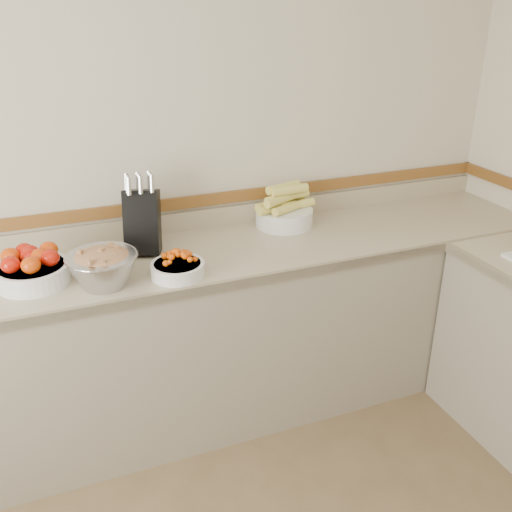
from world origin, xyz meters
name	(u,v)px	position (x,y,z in m)	size (l,w,h in m)	color
back_wall	(137,157)	(0.00, 2.00, 1.30)	(4.00, 4.00, 0.00)	beige
counter_back	(165,343)	(0.00, 1.68, 0.45)	(4.00, 0.65, 1.08)	tan
knife_block	(142,220)	(-0.04, 1.80, 1.06)	(0.21, 0.23, 0.39)	black
tomato_bowl	(32,268)	(-0.54, 1.65, 0.97)	(0.31, 0.31, 0.15)	white
cherry_tomato_bowl	(178,266)	(0.04, 1.49, 0.94)	(0.23, 0.23, 0.13)	white
corn_bowl	(284,211)	(0.71, 1.87, 0.98)	(0.33, 0.30, 0.22)	white
rhubarb_bowl	(103,266)	(-0.26, 1.51, 0.99)	(0.30, 0.30, 0.17)	#B2B2BA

